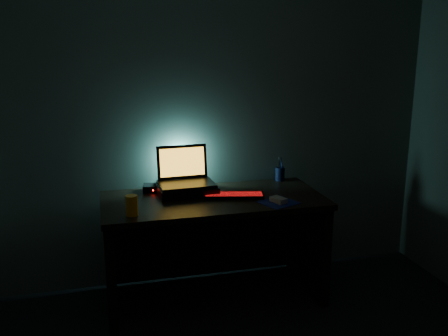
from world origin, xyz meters
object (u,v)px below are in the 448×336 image
object	(u,v)px
pen_cup	(280,174)
juice_glass	(132,205)
keyboard	(234,195)
mouse	(278,200)
router	(153,188)
laptop	(185,175)

from	to	relation	value
pen_cup	juice_glass	world-z (taller)	juice_glass
keyboard	pen_cup	size ratio (longest dim) A/B	4.12
mouse	router	xyz separation A→B (m)	(-0.77, 0.47, 0.00)
juice_glass	laptop	bearing A→B (deg)	46.10
mouse	juice_glass	xyz separation A→B (m)	(-0.95, -0.01, 0.04)
router	mouse	bearing A→B (deg)	-22.55
mouse	juice_glass	distance (m)	0.95
laptop	keyboard	size ratio (longest dim) A/B	0.93
mouse	keyboard	bearing A→B (deg)	119.85
keyboard	router	bearing A→B (deg)	164.69
juice_glass	pen_cup	bearing A→B (deg)	24.40
laptop	keyboard	bearing A→B (deg)	-38.52
laptop	pen_cup	xyz separation A→B (m)	(0.75, 0.11, -0.07)
router	keyboard	bearing A→B (deg)	-19.45
keyboard	router	size ratio (longest dim) A/B	2.66
pen_cup	juice_glass	xyz separation A→B (m)	(-1.15, -0.52, 0.01)
laptop	router	size ratio (longest dim) A/B	2.46
keyboard	juice_glass	world-z (taller)	juice_glass
laptop	mouse	bearing A→B (deg)	-39.12
laptop	pen_cup	distance (m)	0.76
mouse	pen_cup	bearing A→B (deg)	45.67
keyboard	mouse	distance (m)	0.32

